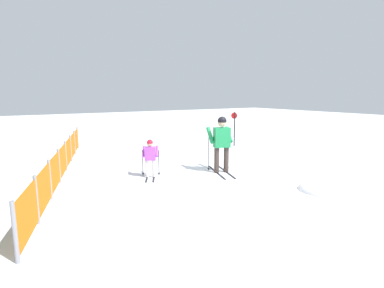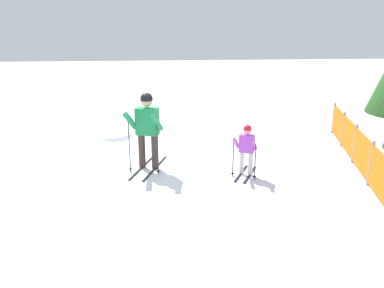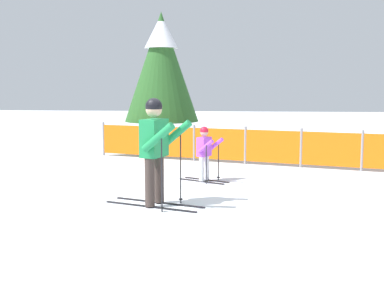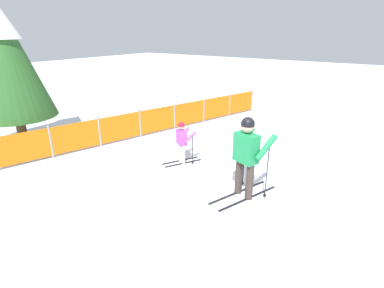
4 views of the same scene
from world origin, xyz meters
TOP-DOWN VIEW (x-y plane):
  - ground_plane at (0.00, 0.00)m, footprint 60.00×60.00m
  - skier_adult at (0.18, -0.30)m, footprint 1.60×0.91m
  - skier_child at (0.78, 1.73)m, footprint 1.00×0.69m
  - safety_fence at (2.21, 3.79)m, footprint 8.95×2.65m
  - trail_marker at (3.51, -3.58)m, footprint 0.25×0.16m
  - snow_mound at (-2.54, -1.25)m, footprint 1.12×0.95m

SIDE VIEW (x-z plane):
  - ground_plane at x=0.00m, z-range 0.00..0.00m
  - snow_mound at x=-2.54m, z-range -0.22..0.22m
  - safety_fence at x=2.21m, z-range 0.00..0.91m
  - skier_child at x=0.78m, z-range 0.09..1.16m
  - trail_marker at x=3.51m, z-range 0.18..1.69m
  - skier_adult at x=0.18m, z-range 0.16..1.83m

